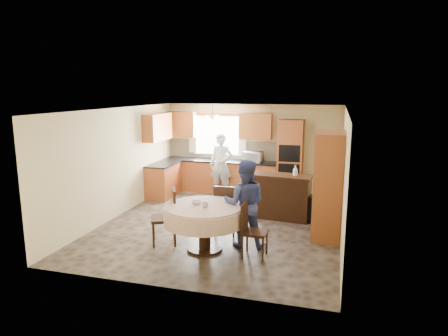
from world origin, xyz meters
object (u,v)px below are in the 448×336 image
dining_table (204,215)px  chair_back (225,208)px  cupboard (328,185)px  chair_right (250,227)px  sideboard (281,198)px  oven_tower (290,159)px  person_sink (221,165)px  person_dining (245,204)px  chair_left (168,214)px

dining_table → chair_back: bearing=79.3°
cupboard → chair_right: size_ratio=2.15×
sideboard → oven_tower: bearing=97.0°
sideboard → person_sink: person_sink is taller
sideboard → person_sink: bearing=146.3°
sideboard → person_dining: bearing=-97.4°
sideboard → chair_left: chair_left is taller
chair_back → person_sink: size_ratio=0.60×
dining_table → person_sink: bearing=101.8°
oven_tower → person_sink: oven_tower is taller
chair_left → chair_right: bearing=58.9°
sideboard → chair_left: size_ratio=1.25×
dining_table → person_sink: person_sink is taller
oven_tower → chair_right: (-0.19, -4.22, -0.52)m
cupboard → dining_table: size_ratio=1.42×
oven_tower → person_sink: bearing=-168.1°
cupboard → person_sink: bearing=140.7°
person_sink → chair_left: bearing=-90.0°
oven_tower → sideboard: 2.03m
oven_tower → chair_back: bearing=-105.2°
sideboard → person_dining: size_ratio=0.81×
chair_right → person_sink: (-1.66, 3.83, 0.33)m
cupboard → person_dining: cupboard is taller
sideboard → chair_right: 2.29m
cupboard → chair_left: 3.19m
chair_left → person_sink: bearing=155.2°
chair_left → chair_right: (1.63, -0.17, -0.05)m
chair_right → person_dining: bearing=26.4°
dining_table → chair_left: size_ratio=1.38×
oven_tower → person_sink: size_ratio=1.23×
cupboard → chair_right: 1.98m
dining_table → person_dining: bearing=29.8°
oven_tower → sideboard: size_ratio=1.58×
person_sink → person_dining: size_ratio=1.05×
dining_table → chair_right: size_ratio=1.51×
cupboard → chair_left: cupboard is taller
oven_tower → dining_table: oven_tower is taller
sideboard → cupboard: (1.03, -0.83, 0.57)m
sideboard → cupboard: bearing=-33.0°
dining_table → person_sink: size_ratio=0.85×
chair_left → dining_table: bearing=56.7°
chair_left → chair_back: 1.18m
cupboard → chair_left: (-2.89, -1.28, -0.46)m
chair_left → person_dining: size_ratio=0.65×
chair_left → person_dining: person_dining is taller
oven_tower → dining_table: 4.31m
sideboard → chair_back: bearing=-118.5°
oven_tower → cupboard: oven_tower is taller
cupboard → person_sink: 3.77m
cupboard → dining_table: 2.57m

